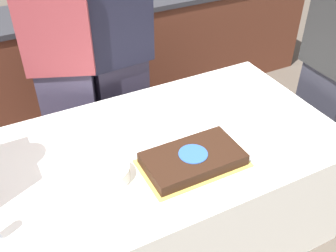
% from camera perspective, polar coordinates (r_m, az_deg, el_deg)
% --- Properties ---
extents(ground_plane, '(14.00, 14.00, 0.00)m').
position_cam_1_polar(ground_plane, '(2.57, -0.58, -15.16)').
color(ground_plane, brown).
extents(back_counter, '(4.40, 0.58, 0.92)m').
position_cam_1_polar(back_counter, '(3.47, -12.80, 9.21)').
color(back_counter, '#5B2D1E').
rests_on(back_counter, ground_plane).
extents(dining_table, '(1.86, 1.05, 0.73)m').
position_cam_1_polar(dining_table, '(2.29, -0.63, -9.54)').
color(dining_table, white).
rests_on(dining_table, ground_plane).
extents(cake, '(0.51, 0.31, 0.07)m').
position_cam_1_polar(cake, '(1.90, 3.63, -4.80)').
color(cake, gold).
rests_on(cake, dining_table).
extents(plate_stack, '(0.20, 0.20, 0.07)m').
position_cam_1_polar(plate_stack, '(1.84, -8.73, -6.73)').
color(plate_stack, white).
rests_on(plate_stack, dining_table).
extents(side_plate_near_cake, '(0.20, 0.20, 0.00)m').
position_cam_1_polar(side_plate_near_cake, '(2.07, -2.59, -1.69)').
color(side_plate_near_cake, white).
rests_on(side_plate_near_cake, dining_table).
extents(utensil_pile, '(0.14, 0.08, 0.02)m').
position_cam_1_polar(utensil_pile, '(1.73, 3.47, -11.33)').
color(utensil_pile, white).
rests_on(utensil_pile, dining_table).
extents(person_cutting_cake, '(0.43, 0.23, 1.56)m').
position_cam_1_polar(person_cutting_cake, '(2.59, -7.10, 8.54)').
color(person_cutting_cake, '#383347').
rests_on(person_cutting_cake, ground_plane).
extents(person_seated_right, '(0.20, 0.40, 1.64)m').
position_cam_1_polar(person_seated_right, '(2.61, 22.69, 7.11)').
color(person_seated_right, '#282833').
rests_on(person_seated_right, ground_plane).
extents(person_standing_back, '(0.44, 0.33, 1.64)m').
position_cam_1_polar(person_standing_back, '(2.49, -14.85, 7.41)').
color(person_standing_back, '#383347').
rests_on(person_standing_back, ground_plane).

